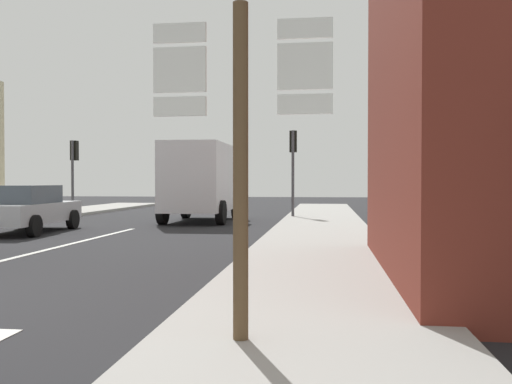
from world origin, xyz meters
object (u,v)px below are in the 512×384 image
(delivery_truck, at_px, (201,180))
(sedan_far, at_px, (26,208))
(traffic_light_far_right, at_px, (293,154))
(traffic_light_far_left, at_px, (74,160))
(route_sign_post, at_px, (241,145))

(delivery_truck, bearing_deg, sedan_far, -129.51)
(traffic_light_far_right, distance_m, traffic_light_far_left, 10.09)
(traffic_light_far_left, bearing_deg, traffic_light_far_right, -3.91)
(route_sign_post, xyz_separation_m, traffic_light_far_left, (-10.65, 18.38, 0.65))
(delivery_truck, distance_m, traffic_light_far_right, 4.15)
(sedan_far, height_order, traffic_light_far_left, traffic_light_far_left)
(delivery_truck, relative_size, route_sign_post, 1.57)
(sedan_far, xyz_separation_m, delivery_truck, (4.28, 5.19, 0.89))
(sedan_far, height_order, route_sign_post, route_sign_post)
(traffic_light_far_right, bearing_deg, sedan_far, -137.94)
(route_sign_post, height_order, traffic_light_far_right, traffic_light_far_right)
(delivery_truck, distance_m, route_sign_post, 16.36)
(delivery_truck, xyz_separation_m, traffic_light_far_left, (-6.53, 2.55, 0.91))
(route_sign_post, bearing_deg, traffic_light_far_right, 91.89)
(traffic_light_far_left, bearing_deg, route_sign_post, -59.91)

